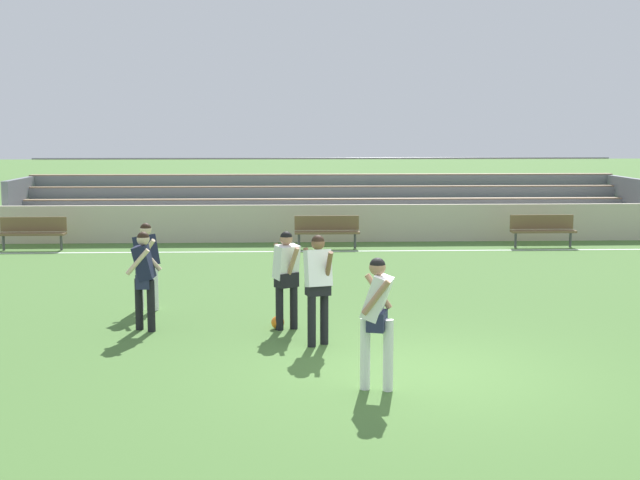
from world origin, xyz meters
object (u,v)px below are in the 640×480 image
Objects in this scene: bleacher_stand at (327,202)px; bench_centre_sideline at (543,228)px; bench_near_wall_gap at (327,229)px; player_dark_dropping_back at (147,259)px; player_white_on_ball at (286,272)px; soccer_ball at (278,322)px; player_white_wide_left at (318,280)px; player_white_pressing_high at (377,311)px; player_dark_trailing_run at (144,272)px; bench_far_right at (33,230)px.

bleacher_stand is 6.88m from bench_centre_sideline.
player_dark_dropping_back reaches higher than bench_near_wall_gap.
bench_near_wall_gap is at bearing 83.12° from player_white_on_ball.
player_dark_dropping_back reaches higher than soccer_ball.
bleacher_stand reaches higher than bench_centre_sideline.
player_white_wide_left is at bearing -122.63° from bench_centre_sideline.
player_dark_dropping_back is (-3.69, 4.90, -0.07)m from player_white_pressing_high.
player_white_on_ball is at bearing -127.31° from bench_centre_sideline.
bench_near_wall_gap is 1.12× the size of player_dark_dropping_back.
player_white_pressing_high reaches higher than bench_centre_sideline.
bench_centre_sideline is at bearing 44.70° from player_dark_trailing_run.
player_dark_dropping_back reaches higher than bench_centre_sideline.
player_white_on_ball is (-1.14, -9.47, 0.43)m from bench_near_wall_gap.
bench_near_wall_gap is 8.08m from bench_far_right.
player_white_wide_left reaches higher than bench_far_right.
bench_near_wall_gap is 1.05× the size of player_white_wide_left.
player_dark_dropping_back is at bearing 97.82° from player_dark_trailing_run.
player_white_pressing_high is (-0.17, -16.29, 0.05)m from bleacher_stand.
player_white_wide_left is (-0.83, -14.03, 0.05)m from bleacher_stand.
player_dark_trailing_run is at bearing -135.30° from bench_centre_sideline.
player_white_wide_left is 1.04× the size of player_dark_trailing_run.
bench_far_right is at bearing 180.00° from bench_centre_sideline.
bench_near_wall_gap is at bearing 64.89° from player_dark_dropping_back.
player_dark_trailing_run is 2.35m from soccer_ball.
bench_near_wall_gap is 8.71m from player_dark_dropping_back.
player_white_on_ball is at bearing -53.76° from bench_far_right.
soccer_ball is (6.79, -9.44, -0.44)m from bench_far_right.
player_white_wide_left is (-0.66, -10.53, 0.48)m from bench_near_wall_gap.
player_white_pressing_high is (-0.00, -12.78, 0.48)m from bench_near_wall_gap.
player_white_wide_left reaches higher than soccer_ball.
player_dark_trailing_run is at bearing -110.20° from bench_near_wall_gap.
bench_centre_sideline is (5.91, -3.51, -0.43)m from bleacher_stand.
bench_centre_sideline is at bearing 64.56° from player_white_pressing_high.
player_white_wide_left is 4.02m from player_dark_dropping_back.
bench_centre_sideline is 1.09× the size of player_white_on_ball.
bleacher_stand is at bearing 86.62° from player_white_wide_left.
player_white_on_ball is 0.88m from soccer_ball.
bleacher_stand is at bearing 83.57° from soccer_ball.
player_white_pressing_high is 1.04× the size of player_dark_trailing_run.
player_white_pressing_high is 4.81m from player_dark_trailing_run.
bench_centre_sideline is 12.56m from player_dark_dropping_back.
soccer_ball is at bearing -32.92° from player_dark_dropping_back.
player_white_wide_left reaches higher than player_dark_trailing_run.
bench_centre_sideline is 13.45m from player_dark_trailing_run.
player_dark_trailing_run is at bearing -82.18° from player_dark_dropping_back.
player_dark_trailing_run is (-2.34, 0.02, 0.00)m from player_white_on_ball.
player_white_wide_left is (-6.74, -10.53, 0.48)m from bench_centre_sideline.
player_white_pressing_high is (0.66, -2.25, -0.00)m from player_white_wide_left.
player_dark_trailing_run is at bearing -179.54° from soccer_ball.
player_white_wide_left is at bearing -65.53° from player_white_on_ball.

